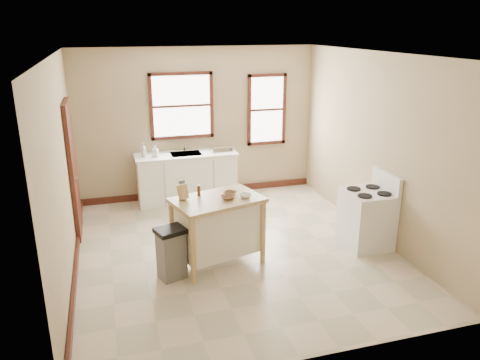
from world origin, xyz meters
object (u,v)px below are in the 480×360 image
bowl_c (245,196)px  trash_bin (171,253)px  bowl_b (230,193)px  dish_rack (221,148)px  pepper_grinder (199,191)px  gas_stove (367,210)px  kitchen_island (218,231)px  knife_block (183,192)px  soap_bottle_a (144,150)px  soap_bottle_b (155,151)px  bowl_a (228,198)px

bowl_c → trash_bin: (-1.05, -0.16, -0.63)m
bowl_c → trash_bin: 1.23m
bowl_b → bowl_c: bowl_c is taller
dish_rack → pepper_grinder: pepper_grinder is taller
bowl_c → gas_stove: bearing=-0.7°
kitchen_island → bowl_c: 0.63m
bowl_b → trash_bin: (-0.88, -0.33, -0.62)m
dish_rack → knife_block: (-1.12, -2.41, 0.08)m
soap_bottle_a → gas_stove: bearing=-61.5°
soap_bottle_b → pepper_grinder: (0.32, -2.29, 0.01)m
gas_stove → soap_bottle_b: bearing=137.5°
knife_block → gas_stove: size_ratio=0.18×
kitchen_island → bowl_a: 0.52m
gas_stove → trash_bin: bearing=-177.2°
gas_stove → kitchen_island: bearing=177.7°
bowl_a → pepper_grinder: bearing=145.8°
kitchen_island → knife_block: size_ratio=5.83×
pepper_grinder → dish_rack: bearing=69.1°
trash_bin → bowl_b: bearing=1.7°
bowl_b → gas_stove: (2.04, -0.19, -0.41)m
bowl_b → bowl_a: bearing=-114.6°
soap_bottle_b → gas_stove: 3.80m
kitchen_island → gas_stove: 2.25m
knife_block → bowl_c: (0.82, -0.16, -0.08)m
soap_bottle_a → bowl_b: (0.95, -2.41, -0.07)m
bowl_b → gas_stove: size_ratio=0.15×
dish_rack → bowl_a: dish_rack is taller
soap_bottle_a → dish_rack: soap_bottle_a is taller
bowl_a → soap_bottle_a: bearing=108.7°
soap_bottle_b → bowl_b: (0.74, -2.36, -0.05)m
soap_bottle_a → pepper_grinder: (0.53, -2.34, -0.01)m
bowl_c → gas_stove: 1.92m
knife_block → pepper_grinder: bearing=-10.1°
bowl_a → trash_bin: size_ratio=0.27×
knife_block → gas_stove: (2.69, -0.18, -0.49)m
soap_bottle_a → soap_bottle_b: size_ratio=1.21×
kitchen_island → trash_bin: bearing=-176.4°
pepper_grinder → trash_bin: pepper_grinder is taller
soap_bottle_a → dish_rack: (1.42, -0.00, -0.07)m
trash_bin → gas_stove: bearing=-16.0°
dish_rack → gas_stove: size_ratio=0.36×
soap_bottle_b → kitchen_island: size_ratio=0.17×
trash_bin → pepper_grinder: bearing=22.2°
bowl_b → bowl_c: size_ratio=1.08×
kitchen_island → bowl_a: bowl_a is taller
pepper_grinder → soap_bottle_a: bearing=102.7°
trash_bin → gas_stove: gas_stove is taller
gas_stove → bowl_a: bearing=179.3°
soap_bottle_a → gas_stove: (2.98, -2.60, -0.48)m
soap_bottle_a → soap_bottle_b: (0.20, -0.05, -0.02)m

